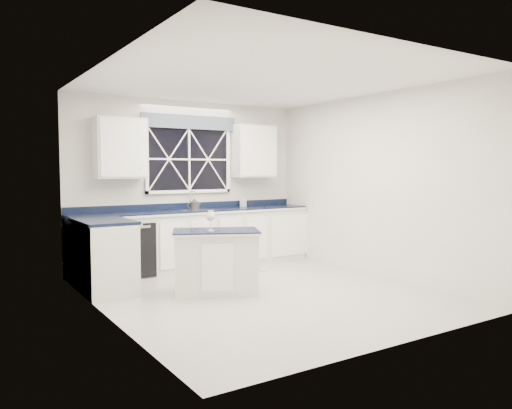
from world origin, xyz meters
TOP-DOWN VIEW (x-y plane):
  - ground at (0.00, 0.00)m, footprint 4.50×4.50m
  - back_wall at (0.00, 2.25)m, footprint 4.00×0.10m
  - base_cabinets at (-0.33, 1.78)m, footprint 3.99×1.60m
  - countertop at (0.00, 1.95)m, footprint 3.98×0.64m
  - dishwasher at (-1.10, 1.95)m, footprint 0.60×0.58m
  - window at (0.00, 2.20)m, footprint 1.65×0.09m
  - upper_cabinets at (0.00, 2.08)m, footprint 3.10×0.34m
  - faucet at (0.00, 2.14)m, footprint 0.05×0.20m
  - island at (-0.50, 0.35)m, footprint 1.26×1.05m
  - rug at (0.19, 1.35)m, footprint 1.23×0.90m
  - kettle at (-0.04, 1.95)m, footprint 0.25×0.17m
  - wine_glass at (-0.60, 0.31)m, footprint 0.11×0.11m
  - soap_bottle at (0.99, 2.13)m, footprint 0.11×0.11m

SIDE VIEW (x-z plane):
  - ground at x=0.00m, z-range 0.00..0.00m
  - rug at x=0.19m, z-range 0.00..0.02m
  - island at x=-0.50m, z-range 0.00..0.81m
  - dishwasher at x=-1.10m, z-range 0.00..0.82m
  - base_cabinets at x=-0.33m, z-range 0.00..0.90m
  - countertop at x=0.00m, z-range 0.90..0.94m
  - wine_glass at x=-0.60m, z-range 0.86..1.11m
  - kettle at x=-0.04m, z-range 0.93..1.11m
  - soap_bottle at x=0.99m, z-range 0.94..1.13m
  - faucet at x=0.00m, z-range 0.95..1.25m
  - back_wall at x=0.00m, z-range 0.00..2.70m
  - window at x=0.00m, z-range 1.20..2.46m
  - upper_cabinets at x=0.00m, z-range 1.45..2.35m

